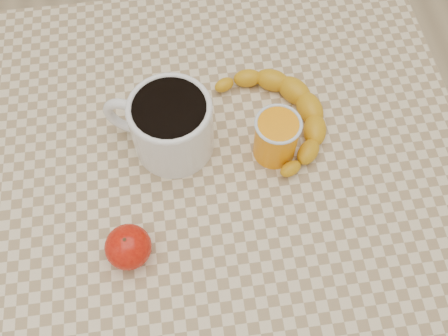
{
  "coord_description": "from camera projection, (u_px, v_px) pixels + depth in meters",
  "views": [
    {
      "loc": [
        -0.05,
        -0.35,
        1.44
      ],
      "look_at": [
        0.0,
        0.0,
        0.77
      ],
      "focal_mm": 40.0,
      "sensor_mm": 36.0,
      "label": 1
    }
  ],
  "objects": [
    {
      "name": "table",
      "position": [
        224.0,
        197.0,
        0.85
      ],
      "size": [
        0.8,
        0.8,
        0.75
      ],
      "color": "beige",
      "rests_on": "ground"
    },
    {
      "name": "coffee_mug",
      "position": [
        169.0,
        124.0,
        0.75
      ],
      "size": [
        0.19,
        0.17,
        0.11
      ],
      "color": "white",
      "rests_on": "table"
    },
    {
      "name": "orange_juice_glass",
      "position": [
        276.0,
        137.0,
        0.76
      ],
      "size": [
        0.07,
        0.07,
        0.08
      ],
      "color": "orange",
      "rests_on": "table"
    },
    {
      "name": "apple",
      "position": [
        128.0,
        247.0,
        0.69
      ],
      "size": [
        0.08,
        0.08,
        0.06
      ],
      "color": "#980A05",
      "rests_on": "table"
    },
    {
      "name": "banana",
      "position": [
        278.0,
        115.0,
        0.81
      ],
      "size": [
        0.3,
        0.34,
        0.04
      ],
      "primitive_type": null,
      "rotation": [
        0.0,
        0.0,
        0.26
      ],
      "color": "gold",
      "rests_on": "table"
    },
    {
      "name": "ground",
      "position": [
        224.0,
        292.0,
        1.44
      ],
      "size": [
        3.0,
        3.0,
        0.0
      ],
      "primitive_type": "plane",
      "color": "tan",
      "rests_on": "ground"
    }
  ]
}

